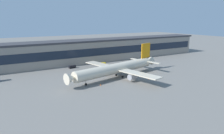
{
  "coord_description": "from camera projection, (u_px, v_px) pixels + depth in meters",
  "views": [
    {
      "loc": [
        -59.92,
        -84.42,
        30.06
      ],
      "look_at": [
        -3.91,
        9.43,
        5.0
      ],
      "focal_mm": 33.5,
      "sensor_mm": 36.0,
      "label": 1
    }
  ],
  "objects": [
    {
      "name": "traffic_cone_0",
      "position": [
        149.0,
        79.0,
        106.32
      ],
      "size": [
        0.51,
        0.51,
        0.64
      ],
      "primitive_type": "cone",
      "color": "#F2590C",
      "rests_on": "ground_plane"
    },
    {
      "name": "airliner",
      "position": [
        117.0,
        68.0,
        109.4
      ],
      "size": [
        59.49,
        51.31,
        16.27
      ],
      "color": "beige",
      "rests_on": "ground_plane"
    },
    {
      "name": "terminal_building",
      "position": [
        86.0,
        51.0,
        148.6
      ],
      "size": [
        200.07,
        17.76,
        15.96
      ],
      "color": "gray",
      "rests_on": "ground_plane"
    },
    {
      "name": "traffic_cone_1",
      "position": [
        101.0,
        85.0,
        96.93
      ],
      "size": [
        0.58,
        0.58,
        0.73
      ],
      "primitive_type": "cone",
      "color": "#F2590C",
      "rests_on": "ground_plane"
    },
    {
      "name": "ground_plane",
      "position": [
        128.0,
        79.0,
        107.3
      ],
      "size": [
        600.0,
        600.0,
        0.0
      ],
      "primitive_type": "plane",
      "color": "slate"
    },
    {
      "name": "baggage_tug",
      "position": [
        103.0,
        64.0,
        139.15
      ],
      "size": [
        3.89,
        2.62,
        1.85
      ],
      "color": "yellow",
      "rests_on": "ground_plane"
    },
    {
      "name": "follow_me_car",
      "position": [
        72.0,
        67.0,
        130.93
      ],
      "size": [
        4.54,
        2.31,
        1.85
      ],
      "color": "black",
      "rests_on": "ground_plane"
    }
  ]
}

